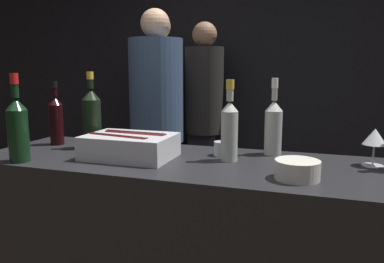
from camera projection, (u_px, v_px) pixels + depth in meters
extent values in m
cube|color=black|center=(261.00, 65.00, 3.46)|extent=(6.40, 0.06, 2.80)
cube|color=silver|center=(130.00, 146.00, 1.64)|extent=(0.38, 0.27, 0.10)
cylinder|color=#380F0F|center=(118.00, 142.00, 1.60)|extent=(0.30, 0.11, 0.06)
cylinder|color=#380F0F|center=(135.00, 139.00, 1.67)|extent=(0.30, 0.09, 0.07)
cylinder|color=silver|center=(297.00, 170.00, 1.32)|extent=(0.16, 0.16, 0.07)
cylinder|color=gray|center=(298.00, 162.00, 1.31)|extent=(0.13, 0.13, 0.01)
cylinder|color=silver|center=(373.00, 165.00, 1.50)|extent=(0.08, 0.08, 0.00)
cylinder|color=silver|center=(373.00, 155.00, 1.50)|extent=(0.01, 0.01, 0.08)
cone|color=silver|center=(375.00, 137.00, 1.49)|extent=(0.09, 0.09, 0.07)
cylinder|color=silver|center=(221.00, 149.00, 1.68)|extent=(0.07, 0.07, 0.06)
sphere|color=#F9D67F|center=(221.00, 148.00, 1.68)|extent=(0.03, 0.03, 0.03)
cylinder|color=#B2B7AD|center=(273.00, 133.00, 1.69)|extent=(0.08, 0.08, 0.20)
cone|color=#B2B7AD|center=(274.00, 106.00, 1.67)|extent=(0.08, 0.08, 0.05)
cylinder|color=#B2B7AD|center=(275.00, 89.00, 1.66)|extent=(0.03, 0.03, 0.10)
cylinder|color=white|center=(275.00, 83.00, 1.66)|extent=(0.03, 0.03, 0.05)
cylinder|color=#B2B7AD|center=(229.00, 136.00, 1.58)|extent=(0.07, 0.07, 0.21)
cone|color=#B2B7AD|center=(230.00, 106.00, 1.55)|extent=(0.07, 0.07, 0.04)
cylinder|color=#B2B7AD|center=(230.00, 90.00, 1.54)|extent=(0.03, 0.03, 0.09)
cylinder|color=gold|center=(230.00, 84.00, 1.54)|extent=(0.03, 0.03, 0.04)
cylinder|color=black|center=(18.00, 136.00, 1.56)|extent=(0.08, 0.08, 0.22)
cone|color=black|center=(16.00, 104.00, 1.54)|extent=(0.08, 0.08, 0.05)
cylinder|color=black|center=(15.00, 85.00, 1.52)|extent=(0.03, 0.03, 0.10)
cylinder|color=red|center=(14.00, 79.00, 1.52)|extent=(0.03, 0.03, 0.05)
cylinder|color=black|center=(92.00, 124.00, 1.83)|extent=(0.09, 0.09, 0.24)
cone|color=black|center=(91.00, 94.00, 1.80)|extent=(0.09, 0.09, 0.05)
cylinder|color=black|center=(90.00, 80.00, 1.79)|extent=(0.03, 0.03, 0.08)
cylinder|color=gold|center=(90.00, 75.00, 1.79)|extent=(0.03, 0.03, 0.04)
cylinder|color=black|center=(56.00, 125.00, 1.92)|extent=(0.07, 0.07, 0.21)
cone|color=black|center=(55.00, 101.00, 1.90)|extent=(0.07, 0.07, 0.04)
cylinder|color=black|center=(54.00, 89.00, 1.89)|extent=(0.03, 0.03, 0.08)
cylinder|color=black|center=(54.00, 85.00, 1.89)|extent=(0.03, 0.03, 0.03)
cube|color=black|center=(158.00, 194.00, 2.88)|extent=(0.30, 0.22, 0.83)
cylinder|color=#334766|center=(156.00, 91.00, 2.75)|extent=(0.40, 0.40, 0.75)
sphere|color=tan|center=(155.00, 23.00, 2.67)|extent=(0.21, 0.21, 0.21)
cube|color=black|center=(161.00, 173.00, 3.42)|extent=(0.29, 0.21, 0.85)
cylinder|color=slate|center=(159.00, 84.00, 3.29)|extent=(0.38, 0.38, 0.77)
sphere|color=tan|center=(159.00, 27.00, 3.21)|extent=(0.21, 0.21, 0.21)
cube|color=black|center=(204.00, 177.00, 3.37)|extent=(0.25, 0.18, 0.81)
cylinder|color=black|center=(204.00, 91.00, 3.24)|extent=(0.33, 0.33, 0.74)
sphere|color=#997051|center=(205.00, 34.00, 3.16)|extent=(0.21, 0.21, 0.21)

